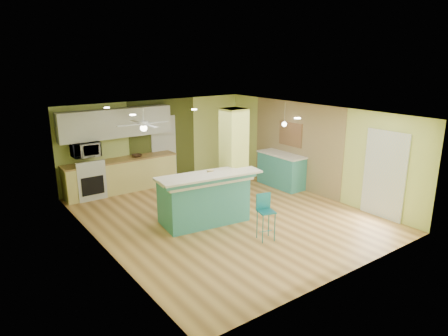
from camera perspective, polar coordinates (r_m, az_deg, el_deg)
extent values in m
cube|color=olive|center=(9.83, 0.09, -6.73)|extent=(6.00, 7.00, 0.01)
cube|color=white|center=(9.17, 0.10, 7.93)|extent=(6.00, 7.00, 0.01)
cube|color=#C8D773|center=(12.35, -9.56, 3.81)|extent=(6.00, 0.01, 2.50)
cube|color=#C8D773|center=(7.04, 17.24, -5.76)|extent=(6.00, 0.01, 2.50)
cube|color=#C8D773|center=(8.10, -17.37, -2.96)|extent=(0.01, 7.00, 2.50)
cube|color=#C8D773|center=(11.40, 12.40, 2.68)|extent=(0.01, 7.00, 2.50)
cube|color=olive|center=(11.78, 10.18, 3.22)|extent=(0.02, 3.40, 2.50)
cube|color=#444C1E|center=(12.42, -8.70, 3.92)|extent=(2.20, 0.02, 2.50)
cube|color=silver|center=(12.45, -8.59, 2.77)|extent=(0.82, 0.05, 2.00)
cube|color=silver|center=(10.10, 21.93, -0.94)|extent=(0.04, 1.08, 2.10)
cube|color=#D7E168|center=(10.19, 1.39, 1.51)|extent=(0.55, 0.55, 2.50)
cube|color=#E5D578|center=(11.76, -14.37, -1.08)|extent=(3.20, 0.60, 0.90)
cube|color=olive|center=(11.64, -14.52, 1.14)|extent=(3.25, 0.63, 0.04)
cube|color=silver|center=(11.47, -18.76, -1.86)|extent=(0.76, 0.64, 0.90)
cube|color=black|center=(11.18, -18.23, -2.43)|extent=(0.59, 0.02, 0.50)
cube|color=silver|center=(11.05, -18.52, 0.43)|extent=(0.76, 0.06, 0.18)
cube|color=silver|center=(11.55, -15.09, 6.21)|extent=(3.20, 0.34, 0.80)
imported|color=silver|center=(11.25, -19.16, 2.52)|extent=(0.70, 0.48, 0.39)
cylinder|color=silver|center=(10.37, -11.51, 7.37)|extent=(0.03, 0.03, 0.40)
cylinder|color=silver|center=(10.39, -11.45, 6.28)|extent=(0.24, 0.24, 0.10)
sphere|color=white|center=(10.41, -11.41, 5.63)|extent=(0.18, 0.18, 0.18)
cylinder|color=silver|center=(11.49, 8.68, 7.73)|extent=(0.01, 0.01, 0.62)
sphere|color=white|center=(11.53, 8.61, 6.21)|extent=(0.14, 0.14, 0.14)
cube|color=brown|center=(11.84, 9.47, 4.80)|extent=(0.03, 0.90, 0.70)
cube|color=teal|center=(9.29, -2.93, -4.67)|extent=(2.04, 1.20, 1.02)
cube|color=beige|center=(9.12, -2.98, -1.49)|extent=(2.17, 1.33, 0.06)
cube|color=teal|center=(8.70, -1.68, -1.62)|extent=(2.19, 0.43, 0.15)
cube|color=beige|center=(8.68, -1.68, -1.19)|extent=(2.37, 0.77, 0.05)
cylinder|color=#1D7685|center=(8.33, 5.56, -8.73)|extent=(0.02, 0.02, 0.62)
cylinder|color=#1D7685|center=(8.44, 7.26, -8.42)|extent=(0.02, 0.02, 0.62)
cylinder|color=#1D7685|center=(8.55, 4.74, -8.03)|extent=(0.02, 0.02, 0.62)
cylinder|color=#1D7685|center=(8.67, 6.40, -7.74)|extent=(0.02, 0.02, 0.62)
cube|color=#1D7685|center=(8.37, 6.05, -6.20)|extent=(0.40, 0.40, 0.03)
cube|color=#1D7685|center=(8.43, 5.64, -4.69)|extent=(0.32, 0.11, 0.34)
cube|color=teal|center=(11.94, 8.20, -0.37)|extent=(0.61, 1.48, 0.95)
cube|color=silver|center=(11.81, 8.29, 1.94)|extent=(0.65, 1.54, 0.04)
imported|color=#352216|center=(11.79, -12.33, 1.74)|extent=(0.29, 0.29, 0.07)
cylinder|color=gold|center=(9.04, -1.97, -0.83)|extent=(0.16, 0.16, 0.18)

